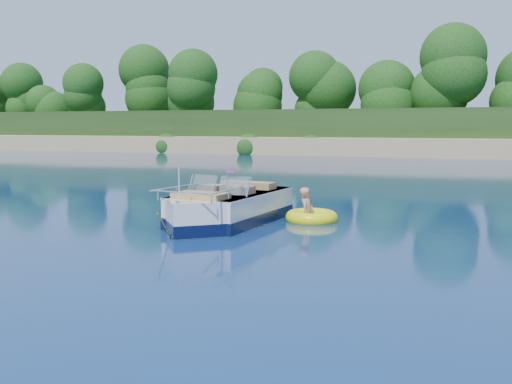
% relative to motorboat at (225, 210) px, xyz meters
% --- Properties ---
extents(ground, '(160.00, 160.00, 0.00)m').
position_rel_motorboat_xyz_m(ground, '(0.93, -1.27, -0.36)').
color(ground, '#091D43').
rests_on(ground, ground).
extents(shoreline, '(170.00, 59.00, 6.00)m').
position_rel_motorboat_xyz_m(shoreline, '(0.93, 62.51, 0.62)').
color(shoreline, tan).
rests_on(shoreline, ground).
extents(treeline, '(150.00, 7.12, 8.19)m').
position_rel_motorboat_xyz_m(treeline, '(0.97, 39.75, 5.19)').
color(treeline, black).
rests_on(treeline, ground).
extents(motorboat, '(2.33, 5.54, 1.84)m').
position_rel_motorboat_xyz_m(motorboat, '(0.00, 0.00, 0.00)').
color(motorboat, silver).
rests_on(motorboat, ground).
extents(tow_tube, '(1.78, 1.78, 0.37)m').
position_rel_motorboat_xyz_m(tow_tube, '(1.99, 1.29, -0.26)').
color(tow_tube, '#FFF50E').
rests_on(tow_tube, ground).
extents(boy, '(0.36, 0.79, 1.54)m').
position_rel_motorboat_xyz_m(boy, '(1.86, 1.31, -0.36)').
color(boy, tan).
rests_on(boy, ground).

